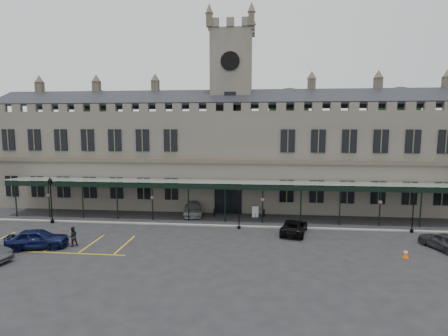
# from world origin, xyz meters

# --- Properties ---
(ground) EXTENTS (140.00, 140.00, 0.00)m
(ground) POSITION_xyz_m (0.00, 0.00, 0.00)
(ground) COLOR black
(station_building) EXTENTS (60.00, 10.36, 17.30)m
(station_building) POSITION_xyz_m (0.00, 15.91, 6.47)
(station_building) COLOR #5E594E
(station_building) RESTS_ON ground
(clock_tower) EXTENTS (5.60, 5.60, 24.80)m
(clock_tower) POSITION_xyz_m (0.00, 16.00, 13.11)
(clock_tower) COLOR #5E594E
(clock_tower) RESTS_ON ground
(canopy) EXTENTS (50.00, 4.10, 4.30)m
(canopy) POSITION_xyz_m (0.00, 7.46, 2.40)
(canopy) COLOR #8C9E93
(canopy) RESTS_ON ground
(kerb) EXTENTS (60.00, 0.40, 0.12)m
(kerb) POSITION_xyz_m (0.00, 5.50, 0.06)
(kerb) COLOR gray
(kerb) RESTS_ON ground
(parking_markings) EXTENTS (16.00, 6.00, 0.01)m
(parking_markings) POSITION_xyz_m (-14.00, -1.50, 0.00)
(parking_markings) COLOR gold
(parking_markings) RESTS_ON ground
(tree_behind_left) EXTENTS (6.00, 6.00, 16.00)m
(tree_behind_left) POSITION_xyz_m (-22.00, 25.00, 12.81)
(tree_behind_left) COLOR #332314
(tree_behind_left) RESTS_ON ground
(tree_behind_mid) EXTENTS (6.00, 6.00, 16.00)m
(tree_behind_mid) POSITION_xyz_m (8.00, 25.00, 12.81)
(tree_behind_mid) COLOR #332314
(tree_behind_mid) RESTS_ON ground
(tree_behind_right) EXTENTS (6.00, 6.00, 16.00)m
(tree_behind_right) POSITION_xyz_m (24.00, 25.00, 12.81)
(tree_behind_right) COLOR #332314
(tree_behind_right) RESTS_ON ground
(lamp_post_left) EXTENTS (0.47, 0.47, 4.92)m
(lamp_post_left) POSITION_xyz_m (-18.32, 4.97, 2.91)
(lamp_post_left) COLOR black
(lamp_post_left) RESTS_ON ground
(lamp_post_mid) EXTENTS (0.40, 0.40, 4.23)m
(lamp_post_mid) POSITION_xyz_m (1.63, 4.81, 2.51)
(lamp_post_mid) COLOR black
(lamp_post_mid) RESTS_ON ground
(lamp_post_right) EXTENTS (0.40, 0.40, 4.21)m
(lamp_post_right) POSITION_xyz_m (18.41, 5.21, 2.49)
(lamp_post_right) COLOR black
(lamp_post_right) RESTS_ON ground
(traffic_cone) EXTENTS (0.45, 0.45, 0.72)m
(traffic_cone) POSITION_xyz_m (15.08, -1.73, 0.35)
(traffic_cone) COLOR #E46007
(traffic_cone) RESTS_ON ground
(sign_board) EXTENTS (0.74, 0.16, 1.26)m
(sign_board) POSITION_xyz_m (3.21, 9.44, 0.62)
(sign_board) COLOR black
(sign_board) RESTS_ON ground
(bollard_left) EXTENTS (0.16, 0.16, 0.89)m
(bollard_left) POSITION_xyz_m (-1.44, 9.16, 0.45)
(bollard_left) COLOR black
(bollard_left) RESTS_ON ground
(bollard_right) EXTENTS (0.16, 0.16, 0.90)m
(bollard_right) POSITION_xyz_m (4.20, 9.54, 0.45)
(bollard_right) COLOR black
(bollard_right) RESTS_ON ground
(car_left_a) EXTENTS (5.20, 3.17, 1.65)m
(car_left_a) POSITION_xyz_m (-15.00, -2.50, 0.83)
(car_left_a) COLOR #0D143B
(car_left_a) RESTS_ON ground
(car_taxi) EXTENTS (2.81, 5.31, 1.47)m
(car_taxi) POSITION_xyz_m (-4.01, 10.00, 0.73)
(car_taxi) COLOR gray
(car_taxi) RESTS_ON ground
(car_van) EXTENTS (3.20, 5.08, 1.31)m
(car_van) POSITION_xyz_m (7.00, 3.83, 0.65)
(car_van) COLOR black
(car_van) RESTS_ON ground
(car_right_a) EXTENTS (3.11, 4.66, 1.47)m
(car_right_a) POSITION_xyz_m (19.00, 0.46, 0.74)
(car_right_a) COLOR #313338
(car_right_a) RESTS_ON ground
(person_b) EXTENTS (1.05, 1.03, 1.70)m
(person_b) POSITION_xyz_m (-12.30, -1.72, 0.85)
(person_b) COLOR black
(person_b) RESTS_ON ground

